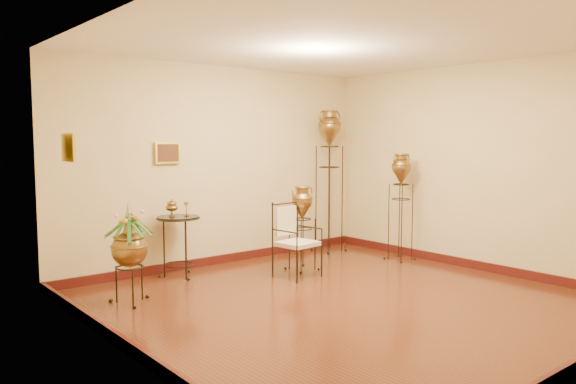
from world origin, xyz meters
TOP-DOWN VIEW (x-y plane):
  - ground at (0.00, 0.00)m, footprint 5.00×5.00m
  - room_shell at (-0.01, 0.01)m, footprint 5.02×5.02m
  - amphora_tall at (1.79, 2.15)m, footprint 0.57×0.57m
  - amphora_mid at (2.15, 1.00)m, footprint 0.46×0.46m
  - amphora_short at (0.61, 1.43)m, footprint 0.47×0.47m
  - planter_urn at (-1.85, 1.44)m, footprint 0.62×0.62m
  - armchair at (0.29, 1.17)m, footprint 0.59×0.56m
  - side_table at (-0.88, 2.15)m, footprint 0.64×0.64m

SIDE VIEW (x-z plane):
  - ground at x=0.00m, z-range 0.00..0.00m
  - side_table at x=-0.88m, z-range -0.09..0.91m
  - armchair at x=0.29m, z-range 0.00..0.96m
  - amphora_short at x=0.61m, z-range 0.00..1.17m
  - planter_urn at x=-1.85m, z-range 0.07..1.22m
  - amphora_mid at x=2.15m, z-range 0.01..1.60m
  - amphora_tall at x=1.79m, z-range 0.02..2.27m
  - room_shell at x=-0.01m, z-range 0.33..3.14m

